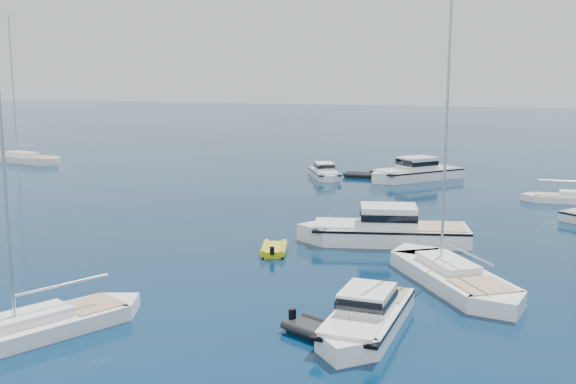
% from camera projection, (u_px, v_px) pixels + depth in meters
% --- Properties ---
extents(ground, '(400.00, 400.00, 0.00)m').
position_uv_depth(ground, '(93.00, 350.00, 26.37)').
color(ground, '#082C52').
rests_on(ground, ground).
extents(motor_cruiser_near, '(2.81, 8.55, 2.23)m').
position_uv_depth(motor_cruiser_near, '(365.00, 330.00, 28.35)').
color(motor_cruiser_near, white).
rests_on(motor_cruiser_near, ground).
extents(motor_cruiser_centre, '(11.92, 6.14, 3.00)m').
position_uv_depth(motor_cruiser_centre, '(384.00, 242.00, 43.06)').
color(motor_cruiser_centre, silver).
rests_on(motor_cruiser_centre, ground).
extents(motor_cruiser_distant, '(9.75, 10.56, 2.89)m').
position_uv_depth(motor_cruiser_distant, '(415.00, 180.00, 68.12)').
color(motor_cruiser_distant, silver).
rests_on(motor_cruiser_distant, ground).
extents(motor_cruiser_horizon, '(5.47, 7.62, 1.95)m').
position_uv_depth(motor_cruiser_horizon, '(325.00, 178.00, 69.53)').
color(motor_cruiser_horizon, white).
rests_on(motor_cruiser_horizon, ground).
extents(sailboat_fore, '(6.56, 10.06, 14.56)m').
position_uv_depth(sailboat_fore, '(40.00, 334.00, 27.93)').
color(sailboat_fore, white).
rests_on(sailboat_fore, ground).
extents(sailboat_mid_r, '(9.19, 11.32, 17.19)m').
position_uv_depth(sailboat_mid_r, '(452.00, 284.00, 34.55)').
color(sailboat_mid_r, white).
rests_on(sailboat_mid_r, ground).
extents(sailboat_centre, '(8.58, 2.67, 12.45)m').
position_uv_depth(sailboat_centre, '(572.00, 203.00, 56.20)').
color(sailboat_centre, white).
rests_on(sailboat_centre, ground).
extents(sailboat_far_l, '(12.42, 5.32, 17.71)m').
position_uv_depth(sailboat_far_l, '(25.00, 162.00, 81.51)').
color(sailboat_far_l, silver).
rests_on(sailboat_far_l, ground).
extents(tender_yellow, '(2.55, 3.44, 0.95)m').
position_uv_depth(tender_yellow, '(274.00, 253.00, 40.61)').
color(tender_yellow, '#C4C30B').
rests_on(tender_yellow, ground).
extents(tender_grey_near, '(4.05, 3.27, 0.95)m').
position_uv_depth(tender_grey_near, '(324.00, 337.00, 27.60)').
color(tender_grey_near, black).
rests_on(tender_grey_near, ground).
extents(tender_grey_far, '(3.48, 1.97, 0.95)m').
position_uv_depth(tender_grey_far, '(360.00, 177.00, 69.79)').
color(tender_grey_far, black).
rests_on(tender_grey_far, ground).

